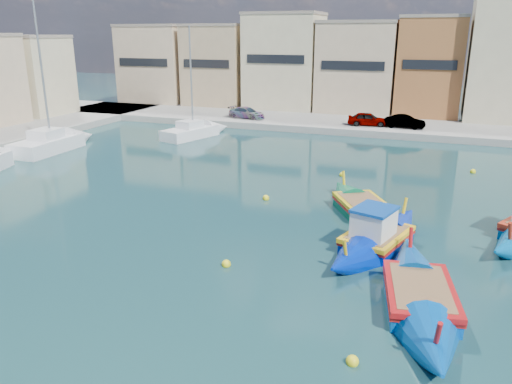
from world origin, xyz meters
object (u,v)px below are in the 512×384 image
at_px(yacht_midnorth, 63,141).
at_px(luzzu_blue_south, 419,299).
at_px(luzzu_blue_cabin, 376,240).
at_px(yacht_north, 203,131).
at_px(luzzu_green, 362,208).

bearing_deg(yacht_midnorth, luzzu_blue_south, -28.91).
bearing_deg(luzzu_blue_south, yacht_midnorth, 151.09).
bearing_deg(yacht_midnorth, luzzu_blue_cabin, -23.17).
distance_m(luzzu_blue_cabin, yacht_north, 26.33).
distance_m(luzzu_blue_cabin, luzzu_green, 4.20).
bearing_deg(luzzu_blue_cabin, yacht_north, 132.39).
bearing_deg(yacht_midnorth, yacht_north, 45.72).
bearing_deg(luzzu_blue_south, luzzu_blue_cabin, 114.62).
bearing_deg(luzzu_green, luzzu_blue_cabin, -72.68).
relative_size(luzzu_blue_cabin, yacht_midnorth, 0.72).
xyz_separation_m(luzzu_blue_cabin, yacht_midnorth, (-25.91, 11.09, 0.11)).
height_order(luzzu_green, luzzu_blue_south, luzzu_blue_south).
bearing_deg(luzzu_blue_south, yacht_north, 129.70).
distance_m(luzzu_green, yacht_midnorth, 25.65).
height_order(luzzu_green, yacht_north, yacht_north).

